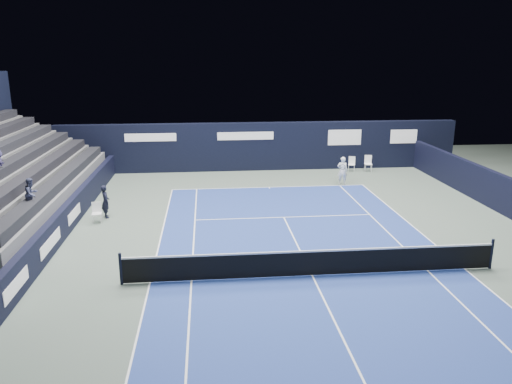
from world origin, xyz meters
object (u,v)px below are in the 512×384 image
(line_judge_chair, at_px, (97,211))
(tennis_net, at_px, (313,262))
(folding_chair_back_a, at_px, (352,163))
(folding_chair_back_b, at_px, (368,162))
(tennis_player, at_px, (342,171))

(line_judge_chair, relative_size, tennis_net, 0.07)
(folding_chair_back_a, distance_m, folding_chair_back_b, 1.06)
(tennis_player, bearing_deg, folding_chair_back_a, 65.10)
(folding_chair_back_b, height_order, tennis_net, tennis_net)
(folding_chair_back_a, bearing_deg, line_judge_chair, -129.44)
(line_judge_chair, bearing_deg, tennis_player, 18.16)
(folding_chair_back_b, relative_size, tennis_net, 0.08)
(folding_chair_back_a, height_order, tennis_player, tennis_player)
(tennis_net, bearing_deg, folding_chair_back_b, 65.77)
(folding_chair_back_b, height_order, tennis_player, tennis_player)
(line_judge_chair, height_order, tennis_net, tennis_net)
(folding_chair_back_b, relative_size, tennis_player, 0.64)
(folding_chair_back_b, bearing_deg, tennis_player, -119.36)
(tennis_net, bearing_deg, tennis_player, 70.46)
(folding_chair_back_a, height_order, tennis_net, tennis_net)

